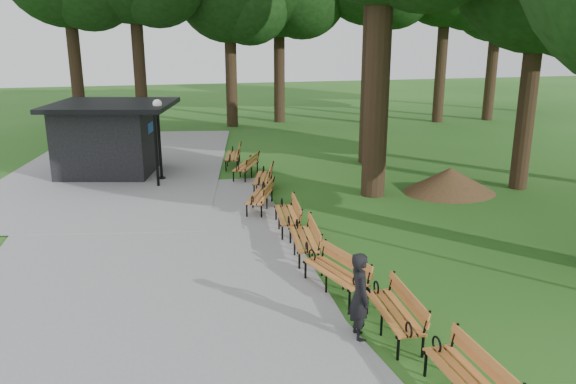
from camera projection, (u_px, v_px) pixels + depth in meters
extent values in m
plane|color=#225819|center=(351.00, 317.00, 11.01)|extent=(100.00, 100.00, 0.00)
cube|color=gray|center=(140.00, 274.00, 12.91)|extent=(12.00, 38.00, 0.06)
imported|color=black|center=(360.00, 296.00, 10.06)|extent=(0.42, 0.62, 1.64)
cylinder|color=black|center=(160.00, 144.00, 20.70)|extent=(0.10, 0.10, 2.71)
sphere|color=white|center=(157.00, 104.00, 20.30)|extent=(0.32, 0.32, 0.32)
cone|color=#47301C|center=(450.00, 180.00, 19.34)|extent=(2.66, 2.66, 0.86)
cylinder|color=black|center=(528.00, 91.00, 19.06)|extent=(0.60, 0.60, 6.74)
cylinder|color=black|center=(378.00, 65.00, 17.98)|extent=(0.80, 0.80, 8.57)
cylinder|color=black|center=(372.00, 53.00, 22.67)|extent=(0.76, 0.76, 8.92)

